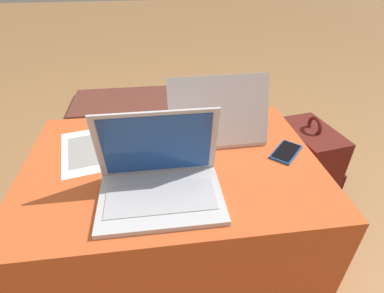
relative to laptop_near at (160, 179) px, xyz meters
name	(u,v)px	position (x,y,z in m)	size (l,w,h in m)	color
ground_plane	(176,246)	(0.05, 0.16, -0.51)	(14.00, 14.00, 0.00)	#9E7042
ottoman	(174,207)	(0.05, 0.16, -0.28)	(1.01, 0.71, 0.46)	maroon
laptop_near	(160,179)	(0.00, 0.00, 0.00)	(0.36, 0.24, 0.25)	silver
laptop_far	(215,124)	(0.22, 0.30, 0.00)	(0.36, 0.26, 0.26)	silver
cell_phone	(286,152)	(0.46, 0.15, -0.05)	(0.15, 0.15, 0.01)	#1E4C9E
backpack	(305,170)	(0.68, 0.35, -0.31)	(0.28, 0.32, 0.48)	#5B1E19
paper_sheet	(92,149)	(-0.24, 0.26, -0.05)	(0.27, 0.33, 0.00)	white
fireplace_hearth	(161,100)	(0.05, 1.59, -0.49)	(1.40, 0.50, 0.04)	brown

